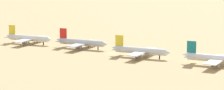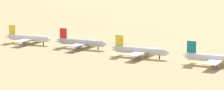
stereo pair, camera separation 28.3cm
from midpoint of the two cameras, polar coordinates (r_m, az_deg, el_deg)
The scene contains 5 objects.
ground at distance 329.80m, azimuth 0.02°, elevation -0.91°, with size 4000.00×4000.00×0.00m, color tan.
parked_jet_yellow_2 at distance 371.73m, azimuth -9.14°, elevation 0.75°, with size 38.50×32.59×12.71m.
parked_jet_red_3 at distance 347.54m, azimuth -3.41°, elevation 0.29°, with size 39.06×32.97×12.89m.
parked_jet_yellow_4 at distance 314.92m, azimuth 3.04°, elevation -0.62°, with size 38.79×32.75×12.81m.
parked_jet_teal_5 at distance 294.26m, azimuth 11.19°, elevation -1.44°, with size 39.55×33.32×13.06m.
Camera 1 is at (169.57, -277.12, 56.71)m, focal length 83.92 mm.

